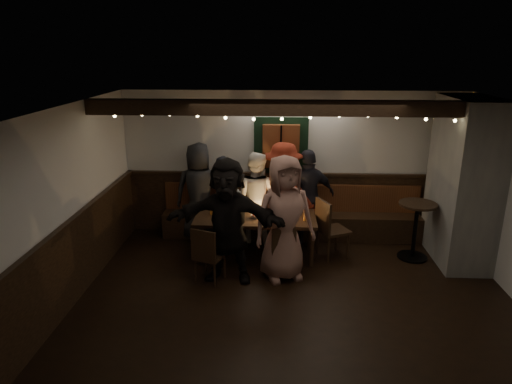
# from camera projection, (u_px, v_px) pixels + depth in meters

# --- Properties ---
(room) EXTENTS (6.02, 5.01, 2.62)m
(room) POSITION_uv_depth(u_px,v_px,m) (361.00, 196.00, 7.17)
(room) COLOR black
(room) RESTS_ON ground
(dining_table) EXTENTS (1.95, 0.83, 0.84)m
(dining_table) POSITION_uv_depth(u_px,v_px,m) (255.00, 220.00, 7.36)
(dining_table) COLOR black
(dining_table) RESTS_ON ground
(chair_near_left) EXTENTS (0.50, 0.50, 0.86)m
(chair_near_left) POSITION_uv_depth(u_px,v_px,m) (207.00, 253.00, 6.55)
(chair_near_left) COLOR black
(chair_near_left) RESTS_ON ground
(chair_near_right) EXTENTS (0.48, 0.48, 0.83)m
(chair_near_right) POSITION_uv_depth(u_px,v_px,m) (282.00, 249.00, 6.73)
(chair_near_right) COLOR black
(chair_near_right) RESTS_ON ground
(chair_end) EXTENTS (0.60, 0.60, 0.99)m
(chair_end) POSITION_uv_depth(u_px,v_px,m) (328.00, 225.00, 7.35)
(chair_end) COLOR black
(chair_end) RESTS_ON ground
(high_top) EXTENTS (0.59, 0.59, 0.95)m
(high_top) POSITION_uv_depth(u_px,v_px,m) (416.00, 224.00, 7.32)
(high_top) COLOR black
(high_top) RESTS_ON ground
(person_a) EXTENTS (0.87, 0.59, 1.75)m
(person_a) POSITION_uv_depth(u_px,v_px,m) (199.00, 192.00, 8.04)
(person_a) COLOR #222327
(person_a) RESTS_ON ground
(person_b) EXTENTS (0.66, 0.55, 1.55)m
(person_b) POSITION_uv_depth(u_px,v_px,m) (224.00, 199.00, 7.94)
(person_b) COLOR black
(person_b) RESTS_ON ground
(person_c) EXTENTS (0.95, 0.84, 1.62)m
(person_c) POSITION_uv_depth(u_px,v_px,m) (255.00, 198.00, 7.93)
(person_c) COLOR white
(person_c) RESTS_ON ground
(person_d) EXTENTS (1.30, 0.97, 1.78)m
(person_d) POSITION_uv_depth(u_px,v_px,m) (283.00, 194.00, 7.86)
(person_d) COLOR maroon
(person_d) RESTS_ON ground
(person_e) EXTENTS (1.06, 0.75, 1.67)m
(person_e) POSITION_uv_depth(u_px,v_px,m) (308.00, 197.00, 7.89)
(person_e) COLOR #22222B
(person_e) RESTS_ON ground
(person_f) EXTENTS (1.76, 0.73, 1.84)m
(person_f) POSITION_uv_depth(u_px,v_px,m) (228.00, 221.00, 6.56)
(person_f) COLOR black
(person_f) RESTS_ON ground
(person_g) EXTENTS (1.06, 0.87, 1.87)m
(person_g) POSITION_uv_depth(u_px,v_px,m) (284.00, 218.00, 6.61)
(person_g) COLOR #976A5E
(person_g) RESTS_ON ground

